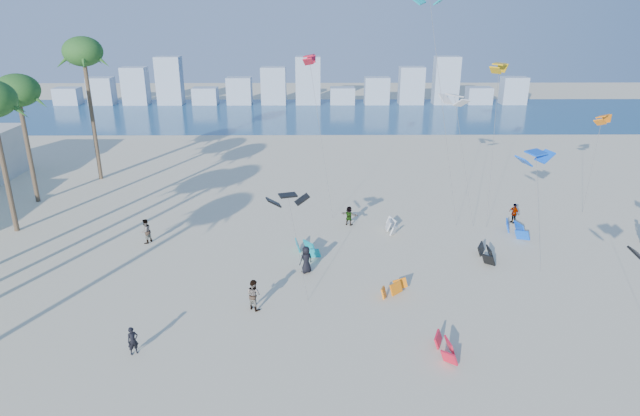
{
  "coord_description": "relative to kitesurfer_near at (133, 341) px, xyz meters",
  "views": [
    {
      "loc": [
        2.72,
        -18.29,
        17.35
      ],
      "look_at": [
        3.0,
        16.0,
        4.5
      ],
      "focal_mm": 30.88,
      "sensor_mm": 36.0,
      "label": 1
    }
  ],
  "objects": [
    {
      "name": "ocean",
      "position": [
        6.86,
        65.78,
        -0.78
      ],
      "size": [
        220.0,
        220.0,
        0.0
      ],
      "primitive_type": "plane",
      "color": "navy",
      "rests_on": "ground"
    },
    {
      "name": "kitesurfer_near",
      "position": [
        0.0,
        0.0,
        0.0
      ],
      "size": [
        0.68,
        0.64,
        1.56
      ],
      "primitive_type": "imported",
      "rotation": [
        0.0,
        0.0,
        0.62
      ],
      "color": "black",
      "rests_on": "ground"
    },
    {
      "name": "kitesurfer_mid",
      "position": [
        5.84,
        4.49,
        0.18
      ],
      "size": [
        1.19,
        1.16,
        1.93
      ],
      "primitive_type": "imported",
      "rotation": [
        0.0,
        0.0,
        2.45
      ],
      "color": "gray",
      "rests_on": "ground"
    },
    {
      "name": "kitesurfers_far",
      "position": [
        14.6,
        12.68,
        0.1
      ],
      "size": [
        39.13,
        16.56,
        1.93
      ],
      "color": "black",
      "rests_on": "ground"
    },
    {
      "name": "grounded_kites",
      "position": [
        17.85,
        10.99,
        -0.35
      ],
      "size": [
        18.75,
        19.45,
        0.95
      ],
      "color": "#0D93A3",
      "rests_on": "ground"
    },
    {
      "name": "flying_kites",
      "position": [
        21.84,
        15.11,
        9.48
      ],
      "size": [
        29.93,
        30.76,
        18.63
      ],
      "color": "black",
      "rests_on": "ground"
    },
    {
      "name": "distant_skyline",
      "position": [
        5.67,
        75.78,
        2.31
      ],
      "size": [
        85.0,
        3.0,
        8.4
      ],
      "color": "#9EADBF",
      "rests_on": "ground"
    }
  ]
}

